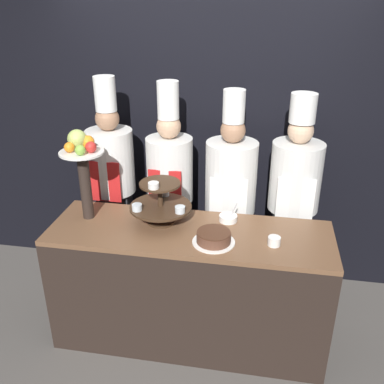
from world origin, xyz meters
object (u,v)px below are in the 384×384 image
at_px(fruit_pedestal, 82,160).
at_px(cup_white, 274,241).
at_px(serving_bowl_far, 228,218).
at_px(chef_right, 293,196).
at_px(cake_round, 214,237).
at_px(chef_center_right, 230,194).
at_px(tiered_stand, 160,202).
at_px(chef_left, 112,181).
at_px(chef_center_left, 170,187).

relative_size(fruit_pedestal, cup_white, 7.75).
xyz_separation_m(serving_bowl_far, chef_right, (0.47, 0.40, 0.03)).
bearing_deg(fruit_pedestal, cake_round, -12.44).
bearing_deg(chef_right, chef_center_right, -179.99).
height_order(tiered_stand, serving_bowl_far, tiered_stand).
distance_m(cake_round, chef_left, 1.18).
distance_m(tiered_stand, chef_center_left, 0.52).
bearing_deg(chef_left, cake_round, -37.01).
bearing_deg(chef_center_right, fruit_pedestal, -153.32).
xyz_separation_m(cake_round, chef_left, (-0.94, 0.71, 0.03)).
distance_m(serving_bowl_far, chef_center_left, 0.65).
distance_m(cake_round, chef_right, 0.89).
bearing_deg(fruit_pedestal, tiered_stand, -0.56).
distance_m(chef_left, chef_center_left, 0.49).
bearing_deg(cup_white, serving_bowl_far, 139.96).
relative_size(fruit_pedestal, chef_left, 0.35).
bearing_deg(fruit_pedestal, cup_white, -7.32).
height_order(cup_white, chef_left, chef_left).
bearing_deg(chef_right, cup_white, -102.23).
height_order(fruit_pedestal, chef_right, chef_right).
relative_size(fruit_pedestal, chef_center_left, 0.35).
xyz_separation_m(fruit_pedestal, chef_center_left, (0.50, 0.50, -0.39)).
bearing_deg(serving_bowl_far, tiered_stand, -167.30).
distance_m(chef_left, chef_center_right, 0.99).
bearing_deg(cup_white, cake_round, -174.48).
height_order(fruit_pedestal, cake_round, fruit_pedestal).
relative_size(fruit_pedestal, chef_center_right, 0.36).
xyz_separation_m(cup_white, chef_right, (0.15, 0.67, 0.02)).
xyz_separation_m(tiered_stand, chef_right, (0.94, 0.51, -0.11)).
xyz_separation_m(tiered_stand, cup_white, (0.80, -0.17, -0.13)).
xyz_separation_m(tiered_stand, serving_bowl_far, (0.47, 0.11, -0.14)).
xyz_separation_m(cake_round, cup_white, (0.39, 0.04, -0.01)).
distance_m(cup_white, chef_center_right, 0.76).
height_order(cup_white, chef_center_left, chef_center_left).
bearing_deg(chef_right, fruit_pedestal, -161.42).
height_order(chef_left, chef_right, chef_left).
relative_size(chef_center_left, chef_right, 1.03).
distance_m(chef_center_right, chef_right, 0.49).
bearing_deg(chef_left, fruit_pedestal, -91.18).
distance_m(tiered_stand, cake_round, 0.47).
distance_m(cup_white, chef_left, 1.49).
bearing_deg(cup_white, chef_right, 77.77).
bearing_deg(chef_center_right, cup_white, -62.68).
distance_m(chef_center_left, chef_center_right, 0.49).
bearing_deg(chef_center_right, tiered_stand, -131.50).
bearing_deg(cake_round, chef_center_left, 122.42).
bearing_deg(cup_white, chef_center_left, 141.34).
bearing_deg(chef_center_right, chef_center_left, 179.99).
xyz_separation_m(chef_center_right, chef_right, (0.49, 0.00, 0.03)).
xyz_separation_m(chef_left, chef_center_right, (0.99, -0.00, -0.05)).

